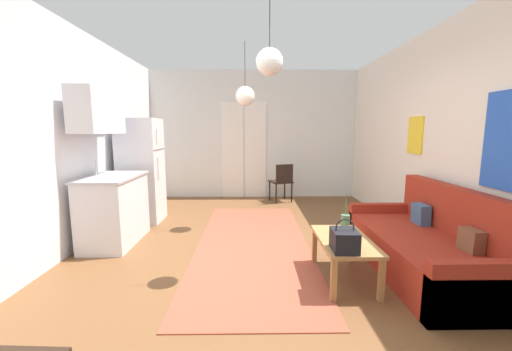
{
  "coord_description": "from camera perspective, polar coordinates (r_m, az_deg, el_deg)",
  "views": [
    {
      "loc": [
        -0.05,
        -3.31,
        1.51
      ],
      "look_at": [
        0.02,
        1.59,
        0.78
      ],
      "focal_mm": 21.54,
      "sensor_mm": 36.0,
      "label": 1
    }
  ],
  "objects": [
    {
      "name": "ground_plane",
      "position": [
        3.66,
        -0.02,
        -16.78
      ],
      "size": [
        5.12,
        7.72,
        0.1
      ],
      "primitive_type": "cube",
      "color": "brown"
    },
    {
      "name": "refrigerator",
      "position": [
        5.39,
        -20.51,
        0.86
      ],
      "size": [
        0.64,
        0.61,
        1.69
      ],
      "color": "white",
      "rests_on": "ground_plane"
    },
    {
      "name": "wall_left",
      "position": [
        4.01,
        -35.34,
        5.37
      ],
      "size": [
        0.12,
        7.32,
        2.8
      ],
      "color": "silver",
      "rests_on": "ground_plane"
    },
    {
      "name": "accent_chair",
      "position": [
        6.47,
        4.84,
        -0.88
      ],
      "size": [
        0.53,
        0.52,
        0.81
      ],
      "rotation": [
        0.0,
        0.0,
        3.49
      ],
      "color": "black",
      "rests_on": "ground_plane"
    },
    {
      "name": "handbag",
      "position": [
        2.94,
        16.1,
        -11.44
      ],
      "size": [
        0.23,
        0.28,
        0.3
      ],
      "color": "black",
      "rests_on": "coffee_table"
    },
    {
      "name": "coffee_table",
      "position": [
        3.29,
        16.08,
        -12.2
      ],
      "size": [
        0.5,
        0.91,
        0.43
      ],
      "color": "#A87542",
      "rests_on": "ground_plane"
    },
    {
      "name": "couch",
      "position": [
        3.81,
        29.32,
        -11.55
      ],
      "size": [
        0.9,
        1.94,
        0.91
      ],
      "color": "maroon",
      "rests_on": "ground_plane"
    },
    {
      "name": "pendant_lamp_far",
      "position": [
        4.77,
        -2.04,
        14.54
      ],
      "size": [
        0.29,
        0.29,
        0.93
      ],
      "color": "black"
    },
    {
      "name": "wall_back",
      "position": [
        6.92,
        -0.5,
        7.46
      ],
      "size": [
        4.72,
        0.13,
        2.8
      ],
      "color": "silver",
      "rests_on": "ground_plane"
    },
    {
      "name": "pendant_lamp_near",
      "position": [
        3.19,
        2.52,
        20.35
      ],
      "size": [
        0.27,
        0.27,
        0.77
      ],
      "color": "black"
    },
    {
      "name": "area_rug",
      "position": [
        4.19,
        -0.6,
        -12.58
      ],
      "size": [
        1.45,
        3.65,
        0.01
      ],
      "primitive_type": "cube",
      "color": "#9E4733",
      "rests_on": "ground_plane"
    },
    {
      "name": "kitchen_counter",
      "position": [
        4.48,
        -25.38,
        -1.94
      ],
      "size": [
        0.6,
        1.04,
        2.03
      ],
      "color": "silver",
      "rests_on": "ground_plane"
    },
    {
      "name": "bamboo_vase",
      "position": [
        3.43,
        16.23,
        -8.55
      ],
      "size": [
        0.1,
        0.1,
        0.41
      ],
      "color": "#47704C",
      "rests_on": "coffee_table"
    },
    {
      "name": "wall_right",
      "position": [
        4.06,
        34.81,
        5.43
      ],
      "size": [
        0.12,
        7.32,
        2.8
      ],
      "color": "silver",
      "rests_on": "ground_plane"
    }
  ]
}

